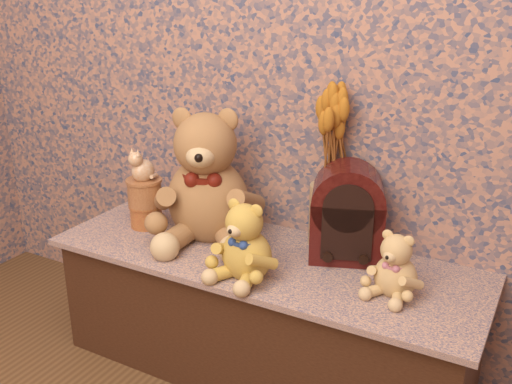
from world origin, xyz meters
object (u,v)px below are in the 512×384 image
(ceramic_vase, at_px, (328,215))
(teddy_medium, at_px, (247,236))
(teddy_large, at_px, (207,168))
(cathedral_radio, at_px, (347,212))
(cat_figurine, at_px, (143,163))
(biscuit_tin_lower, at_px, (146,215))
(teddy_small, at_px, (397,261))

(ceramic_vase, bearing_deg, teddy_medium, -110.86)
(teddy_large, relative_size, cathedral_radio, 1.55)
(ceramic_vase, distance_m, cat_figurine, 0.68)
(ceramic_vase, relative_size, cat_figurine, 1.72)
(ceramic_vase, height_order, cat_figurine, cat_figurine)
(teddy_large, height_order, biscuit_tin_lower, teddy_large)
(teddy_medium, height_order, biscuit_tin_lower, teddy_medium)
(cathedral_radio, bearing_deg, cat_figurine, 168.19)
(biscuit_tin_lower, distance_m, cat_figurine, 0.20)
(teddy_small, relative_size, biscuit_tin_lower, 1.79)
(teddy_small, distance_m, cat_figurine, 0.95)
(teddy_small, xyz_separation_m, cathedral_radio, (-0.21, 0.15, 0.06))
(cat_figurine, bearing_deg, teddy_medium, -4.80)
(teddy_large, xyz_separation_m, ceramic_vase, (0.40, 0.13, -0.14))
(teddy_medium, height_order, cat_figurine, cat_figurine)
(teddy_large, xyz_separation_m, teddy_small, (0.70, -0.09, -0.14))
(teddy_large, xyz_separation_m, cat_figurine, (-0.24, -0.05, -0.01))
(teddy_large, bearing_deg, teddy_small, -31.29)
(ceramic_vase, relative_size, biscuit_tin_lower, 1.84)
(teddy_small, xyz_separation_m, cat_figurine, (-0.94, 0.04, 0.14))
(cat_figurine, bearing_deg, teddy_small, 9.28)
(cathedral_radio, relative_size, cat_figurine, 2.56)
(teddy_small, bearing_deg, teddy_medium, -153.99)
(cathedral_radio, xyz_separation_m, biscuit_tin_lower, (-0.73, -0.12, -0.12))
(teddy_small, distance_m, biscuit_tin_lower, 0.95)
(ceramic_vase, bearing_deg, cathedral_radio, -35.69)
(ceramic_vase, height_order, biscuit_tin_lower, ceramic_vase)
(cathedral_radio, distance_m, biscuit_tin_lower, 0.75)
(teddy_large, distance_m, teddy_medium, 0.36)
(ceramic_vase, xyz_separation_m, cat_figurine, (-0.64, -0.18, 0.13))
(teddy_medium, relative_size, teddy_small, 1.27)
(biscuit_tin_lower, bearing_deg, ceramic_vase, 15.87)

